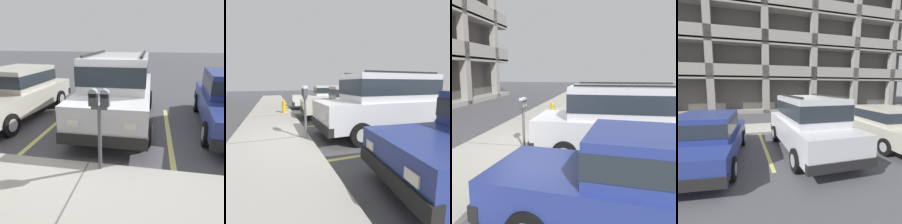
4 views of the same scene
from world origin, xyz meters
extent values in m
cube|color=#4C4C51|center=(0.00, 0.00, -0.05)|extent=(80.00, 80.00, 0.10)
cube|color=#ADA89E|center=(0.00, 1.30, 0.06)|extent=(40.00, 2.20, 0.12)
cube|color=#606060|center=(0.00, 1.30, 0.12)|extent=(0.03, 2.16, 0.00)
cube|color=#DBD16B|center=(-1.63, -1.40, 0.00)|extent=(0.12, 4.80, 0.01)
cube|color=#DBD16B|center=(1.63, -1.40, 0.00)|extent=(0.12, 4.80, 0.01)
cube|color=silver|center=(-0.16, -2.43, 0.73)|extent=(1.89, 4.72, 0.80)
cube|color=silver|center=(-0.16, -2.48, 1.55)|extent=(1.65, 2.93, 0.84)
cube|color=#232B33|center=(-0.16, -2.48, 1.57)|extent=(1.68, 2.96, 0.46)
cube|color=black|center=(-0.19, -0.12, 0.45)|extent=(1.88, 0.18, 0.24)
cube|color=black|center=(-0.13, -4.74, 0.45)|extent=(1.88, 0.18, 0.24)
cube|color=silver|center=(0.38, -0.06, 0.81)|extent=(0.24, 0.03, 0.14)
cube|color=silver|center=(-0.76, -0.07, 0.81)|extent=(0.24, 0.03, 0.14)
cylinder|color=black|center=(0.73, -0.96, 0.33)|extent=(0.21, 0.66, 0.66)
cylinder|color=#B2B2B7|center=(0.73, -0.96, 0.33)|extent=(0.22, 0.37, 0.36)
cylinder|color=black|center=(-1.08, -0.98, 0.33)|extent=(0.21, 0.66, 0.66)
cylinder|color=#B2B2B7|center=(-1.08, -0.98, 0.33)|extent=(0.22, 0.37, 0.36)
cylinder|color=black|center=(0.76, -3.87, 0.33)|extent=(0.21, 0.66, 0.66)
cylinder|color=#B2B2B7|center=(0.76, -3.87, 0.33)|extent=(0.22, 0.37, 0.36)
cylinder|color=black|center=(-1.04, -3.89, 0.33)|extent=(0.21, 0.66, 0.66)
cylinder|color=#B2B2B7|center=(-1.04, -3.89, 0.33)|extent=(0.22, 0.37, 0.36)
cube|color=black|center=(0.53, -2.47, 2.01)|extent=(0.08, 2.62, 0.05)
cube|color=black|center=(-0.85, -2.49, 2.01)|extent=(0.08, 2.62, 0.05)
cube|color=black|center=(-3.60, -4.62, 0.42)|extent=(1.74, 0.32, 0.24)
cylinder|color=black|center=(-2.43, -1.19, 0.30)|extent=(0.22, 0.61, 0.60)
cylinder|color=#B2B2B7|center=(-2.43, -1.19, 0.30)|extent=(0.21, 0.35, 0.33)
cylinder|color=black|center=(-2.69, -3.90, 0.30)|extent=(0.22, 0.61, 0.60)
cylinder|color=#B2B2B7|center=(-2.69, -3.90, 0.30)|extent=(0.21, 0.35, 0.33)
cube|color=beige|center=(3.13, -2.28, 0.60)|extent=(1.99, 4.51, 0.60)
cube|color=beige|center=(3.11, -2.58, 1.22)|extent=(1.63, 2.08, 0.64)
cube|color=#232B33|center=(3.11, -2.58, 1.24)|extent=(1.65, 2.10, 0.35)
cube|color=black|center=(2.98, -4.44, 0.42)|extent=(1.74, 0.28, 0.24)
cylinder|color=black|center=(2.39, -0.87, 0.30)|extent=(0.20, 0.61, 0.60)
cylinder|color=#B2B2B7|center=(2.39, -0.87, 0.30)|extent=(0.20, 0.34, 0.33)
cylinder|color=black|center=(3.87, -3.70, 0.30)|extent=(0.20, 0.61, 0.60)
cylinder|color=#B2B2B7|center=(3.87, -3.70, 0.30)|extent=(0.20, 0.34, 0.33)
cylinder|color=black|center=(2.21, -3.59, 0.30)|extent=(0.20, 0.61, 0.60)
cylinder|color=#B2B2B7|center=(2.21, -3.59, 0.30)|extent=(0.20, 0.34, 0.33)
cylinder|color=#595B60|center=(-0.27, 0.35, 0.69)|extent=(0.07, 0.07, 1.14)
cube|color=#595B60|center=(-0.27, 0.35, 1.29)|extent=(0.28, 0.06, 0.06)
cube|color=#424447|center=(-0.37, 0.35, 1.43)|extent=(0.15, 0.11, 0.22)
cylinder|color=#8C99A3|center=(-0.37, 0.35, 1.54)|extent=(0.15, 0.11, 0.15)
cube|color=#B7B293|center=(-0.37, 0.29, 1.39)|extent=(0.08, 0.01, 0.08)
cube|color=#424447|center=(-0.17, 0.35, 1.43)|extent=(0.15, 0.11, 0.22)
cylinder|color=#8C99A3|center=(-0.17, 0.35, 1.54)|extent=(0.15, 0.11, 0.15)
cube|color=#B7B293|center=(-0.17, 0.29, 1.39)|extent=(0.08, 0.01, 0.08)
camera|label=1|loc=(-1.12, 3.77, 2.40)|focal=35.00mm
camera|label=2|loc=(-5.09, 1.16, 1.67)|focal=28.00mm
camera|label=3|loc=(-6.91, -2.04, 2.39)|focal=40.00mm
camera|label=4|loc=(-2.40, -8.21, 2.30)|focal=28.00mm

